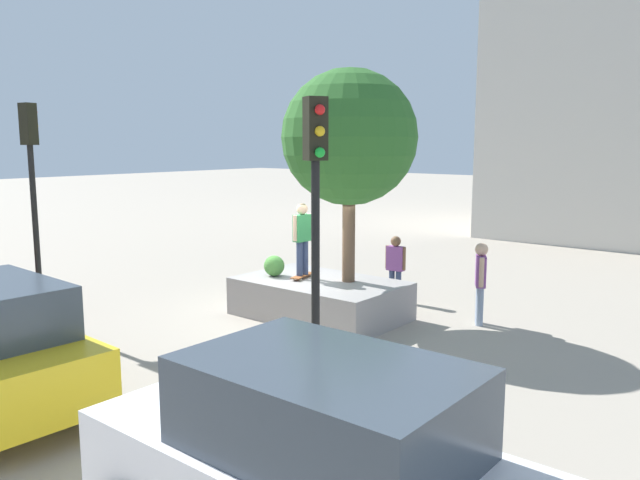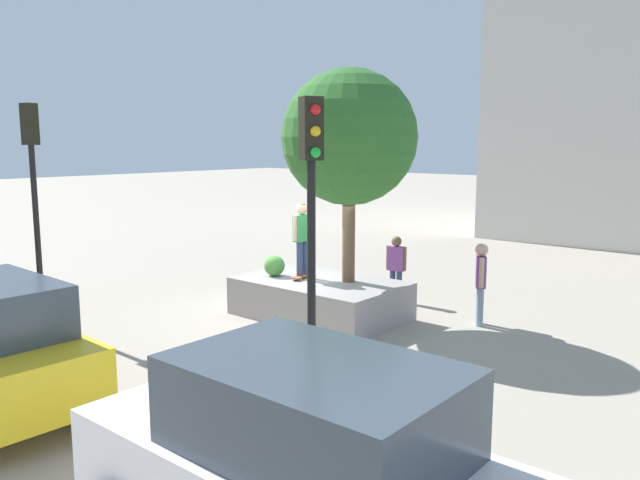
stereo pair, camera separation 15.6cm
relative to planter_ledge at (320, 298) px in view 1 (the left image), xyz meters
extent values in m
plane|color=#9E9384|center=(0.49, 0.38, -0.42)|extent=(120.00, 120.00, 0.00)
cube|color=gray|center=(0.00, 0.00, 0.00)|extent=(3.62, 2.27, 0.84)
cylinder|color=brown|center=(-0.56, -0.30, 1.59)|extent=(0.28, 0.28, 2.33)
sphere|color=#2D6628|center=(-0.56, -0.30, 3.55)|extent=(2.90, 2.90, 2.90)
sphere|color=#4C8C3D|center=(1.09, 0.32, 0.66)|extent=(0.47, 0.47, 0.47)
cube|color=brown|center=(0.44, 0.09, 0.48)|extent=(0.40, 0.83, 0.02)
sphere|color=beige|center=(0.29, 0.32, 0.45)|extent=(0.06, 0.06, 0.06)
sphere|color=beige|center=(0.46, 0.36, 0.45)|extent=(0.06, 0.06, 0.06)
sphere|color=beige|center=(0.42, -0.18, 0.45)|extent=(0.06, 0.06, 0.06)
sphere|color=beige|center=(0.58, -0.14, 0.45)|extent=(0.06, 0.06, 0.06)
cylinder|color=navy|center=(0.43, 0.00, 0.88)|extent=(0.14, 0.14, 0.77)
cylinder|color=navy|center=(0.44, 0.18, 0.88)|extent=(0.14, 0.14, 0.77)
cube|color=#338C4C|center=(0.44, 0.09, 1.56)|extent=(0.20, 0.44, 0.60)
cylinder|color=#D8AD8C|center=(0.43, -0.14, 1.58)|extent=(0.09, 0.09, 0.57)
cylinder|color=#D8AD8C|center=(0.45, 0.32, 1.58)|extent=(0.09, 0.09, 0.57)
sphere|color=#D8AD8C|center=(0.44, 0.09, 1.99)|extent=(0.25, 0.25, 0.25)
cube|color=#38424C|center=(-5.50, 6.65, 1.22)|extent=(2.45, 1.62, 0.79)
cylinder|color=black|center=(-3.89, 5.73, -0.05)|extent=(0.74, 0.22, 0.74)
cylinder|color=black|center=(1.81, 5.98, -0.07)|extent=(0.72, 0.24, 0.71)
cylinder|color=black|center=(-0.85, 6.09, -0.07)|extent=(0.72, 0.24, 0.71)
cylinder|color=black|center=(4.27, 4.22, 1.48)|extent=(0.12, 0.12, 3.81)
cube|color=black|center=(4.27, 4.22, 3.81)|extent=(0.32, 0.29, 0.85)
sphere|color=red|center=(4.30, 4.07, 4.06)|extent=(0.14, 0.14, 0.14)
sphere|color=gold|center=(4.30, 4.07, 3.78)|extent=(0.14, 0.14, 0.14)
sphere|color=green|center=(4.30, 4.07, 3.50)|extent=(0.14, 0.14, 0.14)
cylinder|color=black|center=(-3.16, 3.97, 1.39)|extent=(0.12, 0.12, 3.62)
cube|color=black|center=(-3.16, 3.97, 3.62)|extent=(0.34, 0.36, 0.85)
sphere|color=red|center=(-3.29, 4.03, 3.87)|extent=(0.14, 0.14, 0.14)
sphere|color=gold|center=(-3.29, 4.03, 3.59)|extent=(0.14, 0.14, 0.14)
sphere|color=green|center=(-3.29, 4.03, 3.31)|extent=(0.14, 0.14, 0.14)
cylinder|color=#8C9EB7|center=(-2.97, -1.79, 0.00)|extent=(0.15, 0.15, 0.84)
cylinder|color=#8C9EB7|center=(-3.06, -1.61, 0.00)|extent=(0.15, 0.15, 0.84)
cube|color=#8C4C99|center=(-3.01, -1.70, 0.75)|extent=(0.40, 0.51, 0.66)
cylinder|color=#D8AD8C|center=(-2.89, -1.92, 0.76)|extent=(0.10, 0.10, 0.62)
cylinder|color=#D8AD8C|center=(-3.13, -1.48, 0.76)|extent=(0.10, 0.10, 0.62)
sphere|color=#D8AD8C|center=(-3.01, -1.70, 1.21)|extent=(0.27, 0.27, 0.27)
cylinder|color=navy|center=(-0.61, -2.29, -0.04)|extent=(0.14, 0.14, 0.76)
cylinder|color=navy|center=(-0.43, -2.27, -0.04)|extent=(0.14, 0.14, 0.76)
cube|color=#8C4C99|center=(-0.52, -2.28, 0.64)|extent=(0.44, 0.22, 0.60)
cylinder|color=brown|center=(-0.74, -2.30, 0.66)|extent=(0.09, 0.09, 0.56)
cylinder|color=brown|center=(-0.29, -2.26, 0.66)|extent=(0.09, 0.09, 0.56)
sphere|color=brown|center=(-0.52, -2.28, 1.07)|extent=(0.25, 0.25, 0.25)
camera|label=1|loc=(-8.66, 10.62, 3.44)|focal=35.47mm
camera|label=2|loc=(-8.79, 10.52, 3.44)|focal=35.47mm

